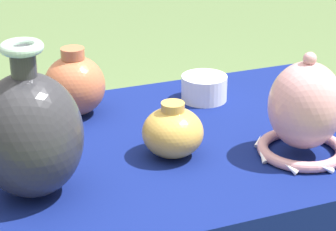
{
  "coord_description": "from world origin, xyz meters",
  "views": [
    {
      "loc": [
        -0.37,
        -1.12,
        1.28
      ],
      "look_at": [
        0.04,
        -0.09,
        0.79
      ],
      "focal_mm": 70.0,
      "sensor_mm": 36.0,
      "label": 1
    }
  ],
  "objects_px": {
    "vase_tall_bulbous": "(30,134)",
    "pot_squat_porcelain": "(204,88)",
    "jar_round_ochre": "(173,132)",
    "jar_round_terracotta": "(75,85)",
    "vase_dome_bell": "(305,113)"
  },
  "relations": [
    {
      "from": "jar_round_ochre",
      "to": "pot_squat_porcelain",
      "type": "distance_m",
      "value": 0.29
    },
    {
      "from": "vase_tall_bulbous",
      "to": "jar_round_ochre",
      "type": "xyz_separation_m",
      "value": [
        0.28,
        0.04,
        -0.06
      ]
    },
    {
      "from": "vase_tall_bulbous",
      "to": "jar_round_ochre",
      "type": "height_order",
      "value": "vase_tall_bulbous"
    },
    {
      "from": "jar_round_terracotta",
      "to": "jar_round_ochre",
      "type": "distance_m",
      "value": 0.3
    },
    {
      "from": "jar_round_ochre",
      "to": "pot_squat_porcelain",
      "type": "height_order",
      "value": "jar_round_ochre"
    },
    {
      "from": "vase_dome_bell",
      "to": "pot_squat_porcelain",
      "type": "relative_size",
      "value": 1.98
    },
    {
      "from": "pot_squat_porcelain",
      "to": "jar_round_ochre",
      "type": "bearing_deg",
      "value": -126.5
    },
    {
      "from": "jar_round_ochre",
      "to": "vase_dome_bell",
      "type": "bearing_deg",
      "value": -20.62
    },
    {
      "from": "vase_tall_bulbous",
      "to": "jar_round_ochre",
      "type": "distance_m",
      "value": 0.29
    },
    {
      "from": "vase_tall_bulbous",
      "to": "jar_round_terracotta",
      "type": "bearing_deg",
      "value": 63.77
    },
    {
      "from": "pot_squat_porcelain",
      "to": "vase_dome_bell",
      "type": "bearing_deg",
      "value": -79.09
    },
    {
      "from": "vase_tall_bulbous",
      "to": "jar_round_terracotta",
      "type": "relative_size",
      "value": 1.8
    },
    {
      "from": "vase_tall_bulbous",
      "to": "vase_dome_bell",
      "type": "bearing_deg",
      "value": -5.1
    },
    {
      "from": "vase_dome_bell",
      "to": "vase_tall_bulbous",
      "type": "bearing_deg",
      "value": 174.9
    },
    {
      "from": "vase_tall_bulbous",
      "to": "pot_squat_porcelain",
      "type": "distance_m",
      "value": 0.54
    }
  ]
}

